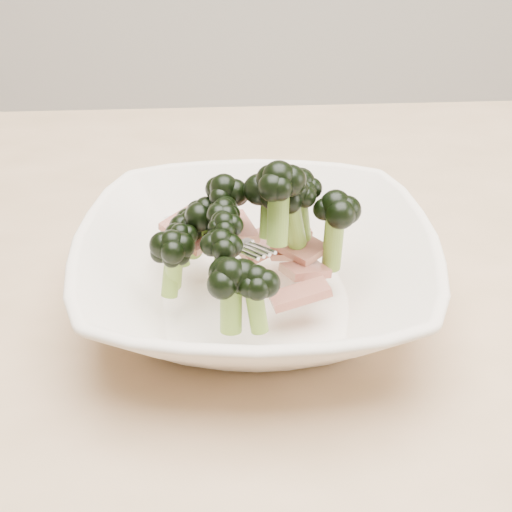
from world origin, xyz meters
name	(u,v)px	position (x,y,z in m)	size (l,w,h in m)	color
dining_table	(335,340)	(0.00, 0.00, 0.65)	(1.20, 0.80, 0.75)	tan
broccoli_dish	(255,265)	(-0.09, -0.07, 0.79)	(0.30, 0.30, 0.14)	#F6E5D0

